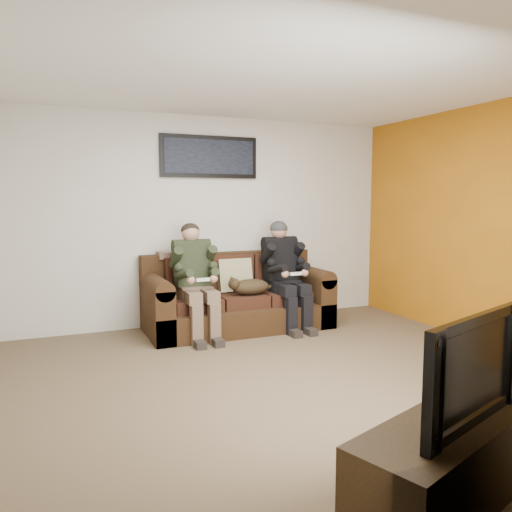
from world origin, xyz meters
name	(u,v)px	position (x,y,z in m)	size (l,w,h in m)	color
floor	(286,378)	(0.00, 0.00, 0.00)	(5.00, 5.00, 0.00)	brown
ceiling	(288,74)	(0.00, 0.00, 2.60)	(5.00, 5.00, 0.00)	silver
wall_back	(207,221)	(0.00, 2.25, 1.30)	(5.00, 5.00, 0.00)	beige
wall_right	(500,225)	(2.50, 0.00, 1.30)	(4.50, 4.50, 0.00)	beige
accent_wall_right	(499,225)	(2.49, 0.00, 1.30)	(4.50, 4.50, 0.00)	#A76010
sofa	(236,300)	(0.23, 1.83, 0.34)	(2.21, 0.95, 0.90)	#331F0F
throw_pillow	(235,275)	(0.23, 1.87, 0.64)	(0.42, 0.12, 0.40)	tan
throw_blanket	(176,255)	(-0.44, 2.11, 0.90)	(0.45, 0.22, 0.08)	gray
person_left	(195,273)	(-0.34, 1.64, 0.73)	(0.51, 0.87, 1.30)	brown
person_right	(284,268)	(0.79, 1.64, 0.73)	(0.51, 0.86, 1.31)	black
cat	(249,287)	(0.30, 1.59, 0.54)	(0.66, 0.26, 0.24)	#402F19
framed_poster	(209,157)	(0.03, 2.22, 2.10)	(1.25, 0.05, 0.52)	black
tv_stand	(453,458)	(0.01, -1.95, 0.22)	(1.39, 0.45, 0.44)	black
television	(458,365)	(0.01, -1.95, 0.72)	(0.98, 0.13, 0.56)	black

